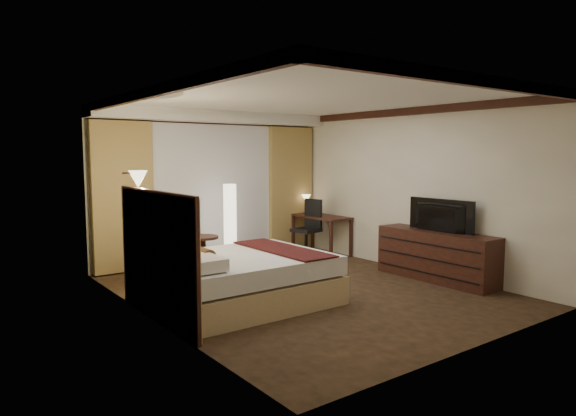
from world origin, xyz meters
TOP-DOWN VIEW (x-y plane):
  - floor at (0.00, 0.00)m, footprint 4.50×5.50m
  - ceiling at (0.00, 0.00)m, footprint 4.50×5.50m
  - back_wall at (0.00, 2.75)m, footprint 4.50×0.02m
  - left_wall at (-2.25, 0.00)m, footprint 0.02×5.50m
  - right_wall at (2.25, 0.00)m, footprint 0.02×5.50m
  - crown_molding at (0.00, 0.00)m, footprint 4.50×5.50m
  - soffit at (0.00, 2.50)m, footprint 4.50×0.50m
  - curtain_sheer at (0.00, 2.67)m, footprint 2.48×0.04m
  - curtain_left_drape at (-1.70, 2.61)m, footprint 1.00×0.14m
  - curtain_right_drape at (1.70, 2.61)m, footprint 1.00×0.14m
  - wall_sconce at (-2.09, 0.84)m, footprint 0.24×0.24m
  - bed at (-1.08, -0.02)m, footprint 2.22×1.74m
  - headboard at (-2.20, -0.02)m, footprint 0.12×2.04m
  - armchair at (-1.45, 1.64)m, footprint 0.93×0.91m
  - side_table at (-0.56, 2.04)m, footprint 0.52×0.52m
  - floor_lamp at (0.03, 2.15)m, footprint 0.30×0.30m
  - desk at (1.95, 1.94)m, footprint 0.55×1.25m
  - desk_lamp at (1.95, 2.41)m, footprint 0.18×0.18m
  - office_chair at (1.53, 1.89)m, footprint 0.61×0.61m
  - dresser at (2.00, -0.75)m, footprint 0.50×1.96m
  - television at (1.97, -0.75)m, footprint 0.68×1.15m

SIDE VIEW (x-z plane):
  - floor at x=0.00m, z-range -0.01..0.01m
  - side_table at x=-0.56m, z-range 0.00..0.57m
  - bed at x=-1.08m, z-range 0.00..0.65m
  - armchair at x=-1.45m, z-range 0.00..0.74m
  - desk at x=1.95m, z-range 0.00..0.75m
  - dresser at x=2.00m, z-range 0.00..0.76m
  - office_chair at x=1.53m, z-range 0.00..1.09m
  - floor_lamp at x=0.03m, z-range 0.00..1.43m
  - headboard at x=-2.20m, z-range 0.00..1.50m
  - desk_lamp at x=1.95m, z-range 0.75..1.09m
  - television at x=1.97m, z-range 1.02..1.17m
  - curtain_sheer at x=0.00m, z-range 0.02..2.48m
  - curtain_left_drape at x=-1.70m, z-range 0.02..2.48m
  - curtain_right_drape at x=1.70m, z-range 0.02..2.48m
  - back_wall at x=0.00m, z-range 0.00..2.70m
  - left_wall at x=-2.25m, z-range 0.00..2.70m
  - right_wall at x=2.25m, z-range 0.00..2.70m
  - wall_sconce at x=-2.09m, z-range 1.50..1.74m
  - soffit at x=0.00m, z-range 2.50..2.70m
  - crown_molding at x=0.00m, z-range 2.58..2.70m
  - ceiling at x=0.00m, z-range 2.70..2.71m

